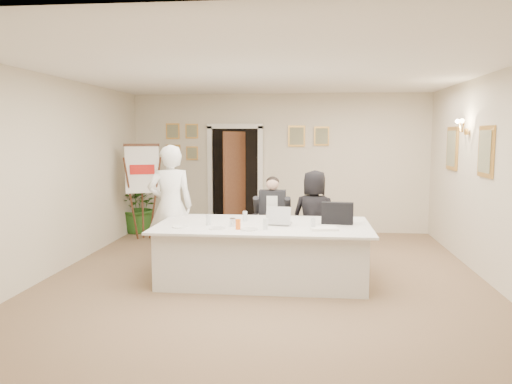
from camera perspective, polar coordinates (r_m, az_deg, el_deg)
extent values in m
plane|color=brown|center=(6.96, 0.95, -9.93)|extent=(7.00, 7.00, 0.00)
cube|color=white|center=(6.73, 1.00, 13.60)|extent=(6.00, 7.00, 0.02)
cube|color=beige|center=(10.18, 2.66, 3.31)|extent=(6.00, 0.10, 2.80)
cube|color=beige|center=(3.25, -4.32, -3.63)|extent=(6.00, 0.10, 2.80)
cube|color=beige|center=(7.57, -22.29, 1.71)|extent=(0.10, 7.00, 2.80)
cube|color=beige|center=(7.10, 25.87, 1.26)|extent=(0.10, 7.00, 2.80)
cube|color=black|center=(10.27, -2.38, 1.38)|extent=(0.92, 0.06, 2.10)
cube|color=white|center=(10.33, -5.26, 1.39)|extent=(0.10, 0.06, 2.20)
cube|color=white|center=(10.18, 0.50, 1.34)|extent=(0.10, 0.06, 2.20)
cube|color=#3B1C12|center=(9.85, -2.44, 1.04)|extent=(0.33, 0.81, 2.02)
cube|color=silver|center=(6.82, 0.81, -7.01)|extent=(2.69, 1.34, 0.75)
cube|color=silver|center=(6.74, 0.82, -3.82)|extent=(2.87, 1.52, 0.03)
cube|color=white|center=(9.45, -13.09, 2.53)|extent=(0.64, 0.39, 0.87)
imported|color=white|center=(7.54, -9.75, -1.63)|extent=(0.77, 0.63, 1.83)
imported|color=black|center=(7.65, 6.67, -2.90)|extent=(0.80, 0.62, 1.45)
imported|color=#28561C|center=(10.38, -13.14, -1.54)|extent=(1.04, 0.91, 1.09)
cube|color=black|center=(6.82, 9.28, -2.41)|extent=(0.43, 0.17, 0.30)
cube|color=white|center=(6.40, 7.78, -4.15)|extent=(0.36, 0.28, 0.03)
cylinder|color=white|center=(6.59, -8.71, -3.95)|extent=(0.24, 0.24, 0.01)
cylinder|color=white|center=(6.43, -4.48, -4.16)|extent=(0.27, 0.27, 0.01)
cylinder|color=white|center=(6.34, -0.77, -4.29)|extent=(0.24, 0.24, 0.01)
cylinder|color=silver|center=(6.70, -5.44, -3.18)|extent=(0.08, 0.08, 0.14)
cylinder|color=silver|center=(6.35, 1.10, -3.69)|extent=(0.07, 0.07, 0.14)
cylinder|color=silver|center=(6.39, 6.53, -3.67)|extent=(0.07, 0.07, 0.14)
cylinder|color=silver|center=(6.97, -1.27, -2.77)|extent=(0.07, 0.07, 0.14)
cylinder|color=orange|center=(6.37, -2.06, -3.71)|extent=(0.07, 0.07, 0.13)
cylinder|color=silver|center=(6.57, -2.69, -3.48)|extent=(0.09, 0.09, 0.11)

